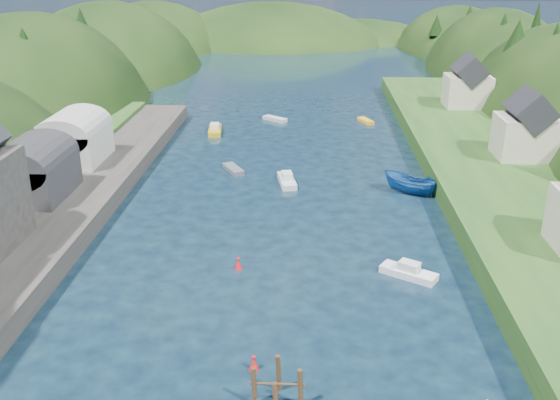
{
  "coord_description": "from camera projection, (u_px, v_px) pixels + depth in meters",
  "views": [
    {
      "loc": [
        2.78,
        -26.71,
        25.83
      ],
      "look_at": [
        0.0,
        28.0,
        4.0
      ],
      "focal_mm": 40.0,
      "sensor_mm": 36.0,
      "label": 1
    }
  ],
  "objects": [
    {
      "name": "ground",
      "position": [
        289.0,
        166.0,
        80.86
      ],
      "size": [
        600.0,
        600.0,
        0.0
      ],
      "primitive_type": "plane",
      "color": "black",
      "rests_on": "ground"
    },
    {
      "name": "hillside_left",
      "position": [
        37.0,
        160.0,
        109.15
      ],
      "size": [
        44.0,
        245.56,
        52.0
      ],
      "color": "black",
      "rests_on": "ground"
    },
    {
      "name": "far_hills",
      "position": [
        307.0,
        75.0,
        199.85
      ],
      "size": [
        103.0,
        68.0,
        44.0
      ],
      "color": "black",
      "rests_on": "ground"
    },
    {
      "name": "hill_trees",
      "position": [
        295.0,
        60.0,
        90.6
      ],
      "size": [
        90.61,
        149.2,
        12.67
      ],
      "color": "black",
      "rests_on": "ground"
    },
    {
      "name": "boat_sheds",
      "position": [
        54.0,
        149.0,
        69.93
      ],
      "size": [
        7.0,
        21.0,
        7.5
      ],
      "color": "#2D2D30",
      "rests_on": "quay_left"
    },
    {
      "name": "terrace_right",
      "position": [
        507.0,
        188.0,
        69.96
      ],
      "size": [
        16.0,
        120.0,
        2.4
      ],
      "primitive_type": "cube",
      "color": "#234719",
      "rests_on": "ground"
    },
    {
      "name": "right_bank_cottages",
      "position": [
        518.0,
        129.0,
        75.83
      ],
      "size": [
        9.0,
        59.24,
        8.41
      ],
      "color": "beige",
      "rests_on": "terrace_right"
    },
    {
      "name": "piling_cluster_far",
      "position": [
        277.0,
        391.0,
        37.75
      ],
      "size": [
        3.37,
        3.13,
        3.29
      ],
      "color": "#382314",
      "rests_on": "ground"
    },
    {
      "name": "channel_buoy_near",
      "position": [
        254.0,
        363.0,
        41.28
      ],
      "size": [
        0.7,
        0.7,
        1.1
      ],
      "color": "red",
      "rests_on": "ground"
    },
    {
      "name": "channel_buoy_far",
      "position": [
        238.0,
        264.0,
        54.45
      ],
      "size": [
        0.7,
        0.7,
        1.1
      ],
      "color": "red",
      "rests_on": "ground"
    },
    {
      "name": "moored_boats",
      "position": [
        287.0,
        262.0,
        54.08
      ],
      "size": [
        37.36,
        88.46,
        2.45
      ],
      "color": "white",
      "rests_on": "ground"
    }
  ]
}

